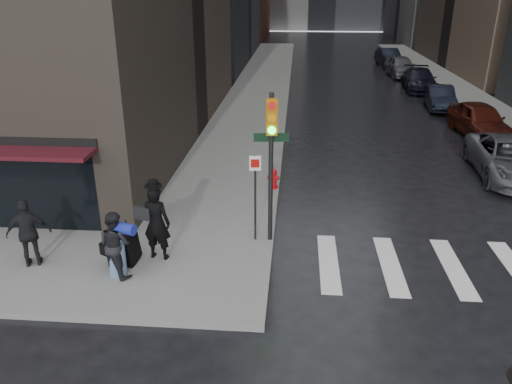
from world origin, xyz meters
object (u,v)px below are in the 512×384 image
man_greycoat (29,233)px  traffic_light (270,150)px  parked_car_2 (440,98)px  parked_car_3 (420,80)px  parked_car_0 (511,158)px  parked_car_5 (389,57)px  parked_car_4 (401,66)px  parked_car_1 (479,120)px  man_overcoat (151,227)px  fire_hydrant (273,179)px  man_jeans (115,244)px

man_greycoat → traffic_light: traffic_light is taller
parked_car_2 → parked_car_3: size_ratio=0.81×
parked_car_0 → parked_car_5: parked_car_5 is taller
parked_car_3 → parked_car_5: bearing=95.6°
parked_car_4 → parked_car_1: bearing=-90.4°
parked_car_1 → parked_car_4: 16.84m
man_overcoat → man_greycoat: 2.99m
parked_car_0 → parked_car_5: size_ratio=1.17×
man_greycoat → fire_hydrant: bearing=-156.3°
traffic_light → parked_car_1: bearing=46.1°
parked_car_1 → parked_car_0: bearing=-100.6°
parked_car_0 → parked_car_4: (0.04, 22.44, 0.06)m
parked_car_4 → man_overcoat: bearing=-113.9°
man_overcoat → parked_car_5: man_overcoat is taller
man_overcoat → parked_car_4: 32.03m
man_jeans → parked_car_4: size_ratio=0.36×
man_greycoat → parked_car_5: man_greycoat is taller
fire_hydrant → parked_car_2: parked_car_2 is taller
parked_car_3 → parked_car_0: bearing=-86.8°
parked_car_0 → parked_car_5: (0.02, 28.05, 0.01)m
traffic_light → parked_car_3: (9.03, 22.97, -2.09)m
man_jeans → fire_hydrant: (3.52, 5.93, -0.52)m
parked_car_1 → parked_car_2: size_ratio=1.15×
fire_hydrant → parked_car_0: parked_car_0 is taller
parked_car_5 → parked_car_0: bearing=-95.6°
man_overcoat → man_jeans: 1.05m
man_greycoat → parked_car_4: man_greycoat is taller
fire_hydrant → parked_car_2: size_ratio=0.18×
man_greycoat → parked_car_2: size_ratio=0.45×
man_overcoat → parked_car_0: size_ratio=0.42×
parked_car_2 → parked_car_0: bearing=-85.9°
man_jeans → parked_car_2: 23.12m
man_jeans → parked_car_1: man_jeans is taller
man_greycoat → parked_car_4: size_ratio=0.39×
parked_car_3 → parked_car_2: bearing=-86.3°
man_overcoat → parked_car_1: (12.34, 12.97, -0.28)m
traffic_light → parked_car_3: traffic_light is taller
man_jeans → parked_car_1: size_ratio=0.36×
man_overcoat → parked_car_4: (11.72, 29.80, -0.28)m
parked_car_0 → parked_car_1: (0.65, 5.61, 0.06)m
parked_car_3 → fire_hydrant: bearing=-111.3°
parked_car_2 → parked_car_4: (-0.20, 11.22, 0.13)m
parked_car_3 → parked_car_5: 11.22m
man_overcoat → parked_car_3: size_ratio=0.44×
parked_car_0 → parked_car_2: 11.22m
man_greycoat → parked_car_0: man_greycoat is taller
man_overcoat → parked_car_5: 37.30m
man_jeans → parked_car_0: bearing=-118.7°
man_overcoat → parked_car_0: man_overcoat is taller
fire_hydrant → parked_car_1: size_ratio=0.16×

